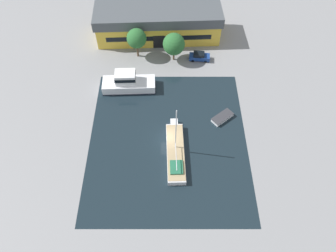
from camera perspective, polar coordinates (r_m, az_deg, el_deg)
The scene contains 9 objects.
ground_plane at distance 54.85m, azimuth 0.00°, elevation -2.52°, with size 440.00×440.00×0.00m, color gray.
water_canal at distance 54.84m, azimuth 0.00°, elevation -2.51°, with size 26.13×30.14×0.01m, color black.
warehouse_building at distance 72.19m, azimuth -1.72°, elevation 17.49°, with size 26.56×9.38×6.47m.
quay_tree_near_building at distance 66.55m, azimuth -5.50°, elevation 14.93°, with size 3.91×3.91×6.37m.
quay_tree_by_water at distance 65.76m, azimuth 1.03°, elevation 14.07°, with size 4.35×4.35×6.06m.
parked_car at distance 67.94m, azimuth 5.48°, elevation 11.98°, with size 4.27×2.11×1.69m.
sailboat_moored at distance 52.87m, azimuth 1.32°, elevation -4.56°, with size 3.09×12.28×10.24m.
motor_cruiser at distance 61.85m, azimuth -6.99°, elevation 7.47°, with size 9.98×4.00×3.95m.
small_dinghy at distance 58.08m, azimuth 9.43°, elevation 1.48°, with size 4.24×3.89×0.71m.
Camera 1 is at (-0.00, -31.02, 45.23)m, focal length 35.00 mm.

